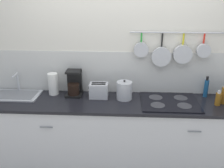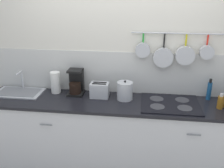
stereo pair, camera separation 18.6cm
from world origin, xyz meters
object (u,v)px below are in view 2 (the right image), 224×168
coffee_maker (76,84)px  kettle (125,91)px  bottle_dish_soap (209,90)px  bottle_cooking_wine (220,102)px  toaster (100,90)px  paper_towel_roll (56,82)px

coffee_maker → kettle: (0.60, -0.10, -0.02)m
bottle_dish_soap → bottle_cooking_wine: bearing=-73.1°
toaster → kettle: size_ratio=0.99×
paper_towel_roll → coffee_maker: bearing=0.8°
toaster → kettle: (0.30, -0.03, 0.02)m
coffee_maker → toaster: bearing=-13.5°
coffee_maker → kettle: 0.61m
toaster → bottle_cooking_wine: 1.33m
paper_towel_roll → bottle_cooking_wine: paper_towel_roll is taller
coffee_maker → bottle_cooking_wine: 1.64m
toaster → bottle_dish_soap: 1.26m
bottle_dish_soap → bottle_cooking_wine: size_ratio=1.48×
coffee_maker → bottle_cooking_wine: size_ratio=1.79×
kettle → bottle_cooking_wine: kettle is taller
coffee_maker → bottle_dish_soap: (1.56, 0.02, -0.01)m
coffee_maker → bottle_dish_soap: size_ratio=1.21×
kettle → bottle_cooking_wine: 1.03m
paper_towel_roll → bottle_dish_soap: bearing=0.6°
paper_towel_roll → kettle: paper_towel_roll is taller
kettle → bottle_cooking_wine: bearing=-6.2°
coffee_maker → kettle: bearing=-9.2°
bottle_dish_soap → coffee_maker: bearing=-179.4°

